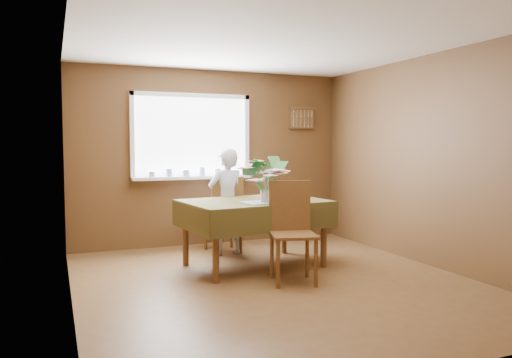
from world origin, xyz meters
name	(u,v)px	position (x,y,z in m)	size (l,w,h in m)	color
floor	(276,282)	(0.00, 0.00, 0.00)	(4.50, 4.50, 0.00)	brown
ceiling	(276,40)	(0.00, 0.00, 2.50)	(4.50, 4.50, 0.00)	white
wall_back	(212,158)	(0.00, 2.25, 1.25)	(4.00, 4.00, 0.00)	brown
wall_front	(428,176)	(0.00, -2.25, 1.25)	(4.00, 4.00, 0.00)	brown
wall_left	(69,166)	(-2.00, 0.00, 1.25)	(4.50, 4.50, 0.00)	brown
wall_right	(430,161)	(2.00, 0.00, 1.25)	(4.50, 4.50, 0.00)	brown
window_assembly	(192,151)	(-0.30, 2.20, 1.35)	(1.72, 0.20, 1.22)	white
spoon_rack	(302,118)	(1.45, 2.22, 1.85)	(0.44, 0.05, 0.33)	brown
dining_table	(254,208)	(0.05, 0.73, 0.69)	(1.74, 1.29, 0.79)	brown
chair_far	(225,212)	(-0.03, 1.57, 0.55)	(0.44, 0.44, 1.02)	brown
chair_near	(292,227)	(0.19, 0.02, 0.57)	(0.56, 0.56, 1.06)	brown
seated_woman	(227,202)	(-0.04, 1.47, 0.69)	(0.51, 0.33, 1.39)	white
flower_bouquet	(265,175)	(0.08, 0.48, 1.10)	(0.56, 0.56, 0.48)	white
side_plate	(283,196)	(0.52, 0.94, 0.79)	(0.23, 0.23, 0.01)	white
table_knife	(281,200)	(0.30, 0.52, 0.80)	(0.02, 0.24, 0.00)	silver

